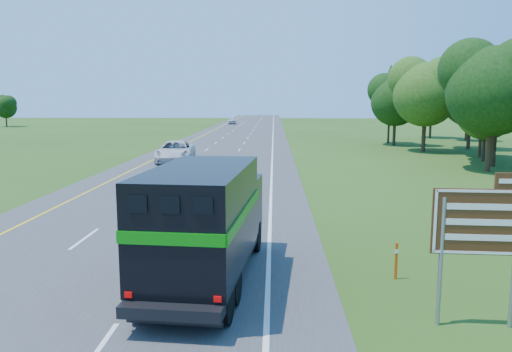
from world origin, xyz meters
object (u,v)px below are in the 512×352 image
object	(u,v)px
horse_truck	(206,220)
white_suv	(175,151)
far_car	(232,121)
exit_sign	(482,228)

from	to	relation	value
horse_truck	white_suv	world-z (taller)	horse_truck
horse_truck	white_suv	xyz separation A→B (m)	(-6.76, 29.50, -0.98)
white_suv	far_car	xyz separation A→B (m)	(-0.97, 72.35, -0.14)
far_car	exit_sign	size ratio (longest dim) A/B	1.23
white_suv	exit_sign	bearing A→B (deg)	-71.09
white_suv	horse_truck	bearing A→B (deg)	-81.23
white_suv	exit_sign	world-z (taller)	exit_sign
far_car	exit_sign	xyz separation A→B (m)	(14.67, -104.54, 1.63)
horse_truck	far_car	world-z (taller)	horse_truck
far_car	white_suv	bearing A→B (deg)	-93.55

